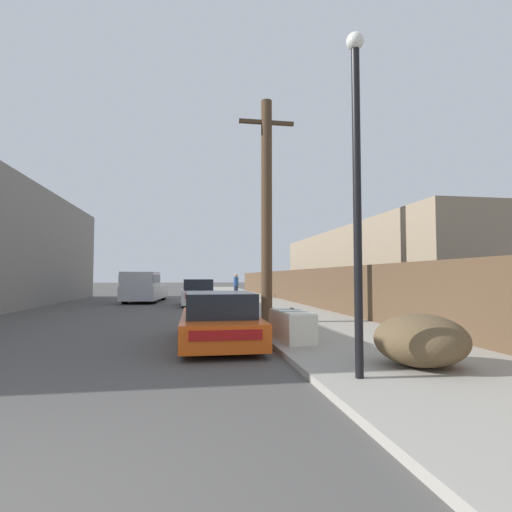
% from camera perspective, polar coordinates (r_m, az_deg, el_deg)
% --- Properties ---
extents(sidewalk_curb, '(4.20, 63.00, 0.12)m').
position_cam_1_polar(sidewalk_curb, '(26.21, -0.78, -6.26)').
color(sidewalk_curb, '#9E998E').
rests_on(sidewalk_curb, ground).
extents(discarded_fridge, '(0.73, 1.66, 0.69)m').
position_cam_1_polar(discarded_fridge, '(9.15, 5.12, -9.86)').
color(discarded_fridge, silver).
rests_on(discarded_fridge, sidewalk_curb).
extents(parked_sports_car_red, '(1.74, 4.52, 1.20)m').
position_cam_1_polar(parked_sports_car_red, '(9.48, -5.35, -9.07)').
color(parked_sports_car_red, '#E05114').
rests_on(parked_sports_car_red, ground).
extents(car_parked_mid, '(1.84, 4.12, 1.42)m').
position_cam_1_polar(car_parked_mid, '(21.64, -8.36, -5.32)').
color(car_parked_mid, silver).
rests_on(car_parked_mid, ground).
extents(pickup_truck, '(2.41, 5.86, 1.83)m').
position_cam_1_polar(pickup_truck, '(25.32, -15.74, -4.34)').
color(pickup_truck, silver).
rests_on(pickup_truck, ground).
extents(utility_pole, '(1.80, 0.35, 7.15)m').
position_cam_1_polar(utility_pole, '(12.89, 1.53, 6.96)').
color(utility_pole, '#4C3826').
rests_on(utility_pole, sidewalk_curb).
extents(street_lamp, '(0.26, 0.26, 5.04)m').
position_cam_1_polar(street_lamp, '(6.08, 14.21, 11.12)').
color(street_lamp, black).
rests_on(street_lamp, sidewalk_curb).
extents(brush_pile, '(1.46, 1.48, 0.83)m').
position_cam_1_polar(brush_pile, '(7.04, 22.48, -11.04)').
color(brush_pile, brown).
rests_on(brush_pile, sidewalk_curb).
extents(wooden_fence, '(0.08, 42.04, 1.83)m').
position_cam_1_polar(wooden_fence, '(22.91, 5.44, -4.28)').
color(wooden_fence, brown).
rests_on(wooden_fence, sidewalk_curb).
extents(building_right_house, '(6.00, 17.14, 3.89)m').
position_cam_1_polar(building_right_house, '(21.41, 18.40, -1.78)').
color(building_right_house, gray).
rests_on(building_right_house, ground).
extents(pedestrian, '(0.34, 0.34, 1.66)m').
position_cam_1_polar(pedestrian, '(27.51, -2.88, -4.21)').
color(pedestrian, '#282D42').
rests_on(pedestrian, sidewalk_curb).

